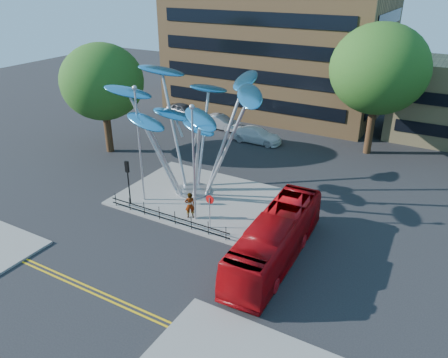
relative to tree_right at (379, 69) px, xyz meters
The scene contains 17 objects.
ground 24.75m from the tree_right, 109.98° to the right, with size 120.00×120.00×0.00m, color black.
traffic_island 20.01m from the tree_right, 119.36° to the right, with size 12.00×9.00×0.15m, color slate.
double_yellow_near 30.21m from the tree_right, 105.95° to the right, with size 40.00×0.12×0.01m, color gold.
double_yellow_far 30.49m from the tree_right, 105.78° to the right, with size 40.00×0.12×0.01m, color gold.
tree_right is the anchor object (origin of this frame).
tree_left 25.09m from the tree_right, 151.39° to the right, with size 7.60×7.60×10.32m.
leaf_sculpture 18.37m from the tree_right, 123.31° to the right, with size 12.72×9.54×9.51m.
street_lamp_left 22.49m from the tree_right, 124.05° to the right, with size 0.36×0.36×8.80m.
street_lamp_right 20.64m from the tree_right, 111.54° to the right, with size 0.36×0.36×8.30m.
traffic_light_island 24.06m from the tree_right, 123.69° to the right, with size 0.28×0.18×3.42m.
no_entry_sign_island 21.31m from the tree_right, 107.12° to the right, with size 0.60×0.10×2.45m.
pedestrian_railing_front 23.43m from the tree_right, 113.91° to the right, with size 10.00×0.06×1.00m.
red_bus 21.54m from the tree_right, 92.20° to the right, with size 2.50×10.67×2.97m, color #96060B.
pedestrian 21.73m from the tree_right, 112.66° to the right, with size 0.71×0.47×1.94m, color gray.
parked_car_left 23.40m from the tree_right, behind, with size 1.85×4.60×1.57m, color #42444A.
parked_car_mid 17.63m from the tree_right, behind, with size 1.63×4.68×1.54m, color #A2A4AA.
parked_car_right 13.13m from the tree_right, 166.02° to the right, with size 2.14×5.27×1.53m, color silver.
Camera 1 is at (15.41, -19.15, 15.94)m, focal length 35.00 mm.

